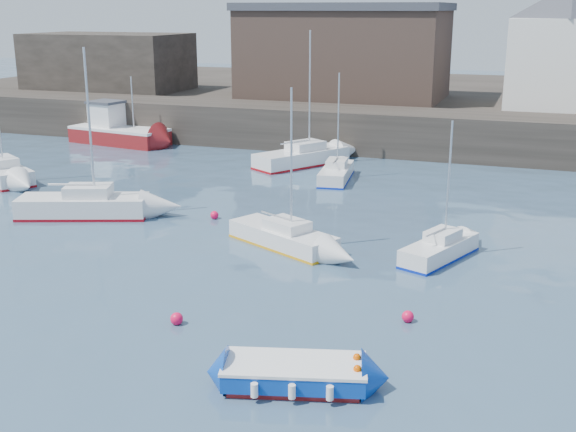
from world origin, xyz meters
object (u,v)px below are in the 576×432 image
(sailboat_a, at_px, (84,205))
(buoy_mid, at_px, (408,322))
(blue_dinghy, at_px, (294,373))
(sailboat_c, at_px, (440,249))
(buoy_near, at_px, (177,324))
(sailboat_e, at_px, (1,172))
(sailboat_f, at_px, (336,173))
(sailboat_b, at_px, (283,236))
(fishing_boat, at_px, (117,130))
(buoy_far, at_px, (215,219))
(sailboat_h, at_px, (302,157))

(sailboat_a, distance_m, buoy_mid, 18.88)
(blue_dinghy, distance_m, sailboat_c, 12.16)
(buoy_near, distance_m, buoy_mid, 7.62)
(buoy_near, bearing_deg, sailboat_a, 136.48)
(buoy_mid, bearing_deg, sailboat_c, 89.22)
(blue_dinghy, xyz_separation_m, sailboat_c, (2.24, 11.95, 0.02))
(blue_dinghy, distance_m, buoy_mid, 5.74)
(sailboat_c, height_order, buoy_near, sailboat_c)
(sailboat_e, bearing_deg, sailboat_c, -11.62)
(sailboat_f, bearing_deg, buoy_near, -88.11)
(buoy_mid, bearing_deg, blue_dinghy, -112.04)
(blue_dinghy, xyz_separation_m, sailboat_b, (-4.41, 11.35, 0.03))
(blue_dinghy, xyz_separation_m, fishing_boat, (-24.90, 30.53, 0.58))
(blue_dinghy, bearing_deg, fishing_boat, 129.20)
(sailboat_a, xyz_separation_m, buoy_near, (10.36, -9.84, -0.58))
(blue_dinghy, height_order, buoy_far, blue_dinghy)
(sailboat_a, relative_size, sailboat_c, 1.45)
(sailboat_f, bearing_deg, buoy_far, -108.56)
(sailboat_b, relative_size, buoy_near, 16.33)
(fishing_boat, distance_m, buoy_mid, 36.99)
(buoy_near, relative_size, buoy_far, 1.04)
(sailboat_h, distance_m, buoy_mid, 24.97)
(blue_dinghy, bearing_deg, sailboat_e, 144.72)
(sailboat_f, bearing_deg, sailboat_e, -160.39)
(sailboat_e, relative_size, sailboat_h, 0.94)
(fishing_boat, xyz_separation_m, sailboat_a, (9.56, -18.11, -0.41))
(sailboat_a, xyz_separation_m, sailboat_f, (9.65, 11.86, -0.13))
(sailboat_a, height_order, buoy_far, sailboat_a)
(sailboat_f, distance_m, buoy_near, 21.72)
(sailboat_c, xyz_separation_m, sailboat_h, (-11.23, 15.70, 0.13))
(sailboat_h, xyz_separation_m, buoy_mid, (11.14, -22.34, -0.56))
(sailboat_b, xyz_separation_m, buoy_near, (-0.56, -8.77, -0.45))
(sailboat_a, height_order, buoy_near, sailboat_a)
(sailboat_h, bearing_deg, fishing_boat, 169.74)
(sailboat_h, height_order, buoy_far, sailboat_h)
(sailboat_e, bearing_deg, buoy_near, -37.05)
(sailboat_a, relative_size, sailboat_f, 1.30)
(buoy_near, height_order, buoy_far, buoy_near)
(sailboat_a, height_order, sailboat_h, sailboat_h)
(sailboat_b, bearing_deg, sailboat_a, 174.40)
(blue_dinghy, relative_size, sailboat_h, 0.49)
(sailboat_b, distance_m, sailboat_c, 6.68)
(sailboat_c, distance_m, buoy_mid, 6.66)
(blue_dinghy, bearing_deg, sailboat_f, 103.18)
(sailboat_a, relative_size, buoy_near, 19.51)
(sailboat_b, distance_m, buoy_far, 5.49)
(sailboat_e, relative_size, buoy_mid, 20.01)
(sailboat_e, bearing_deg, sailboat_a, -28.38)
(sailboat_a, height_order, sailboat_e, sailboat_a)
(sailboat_f, distance_m, buoy_mid, 20.53)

